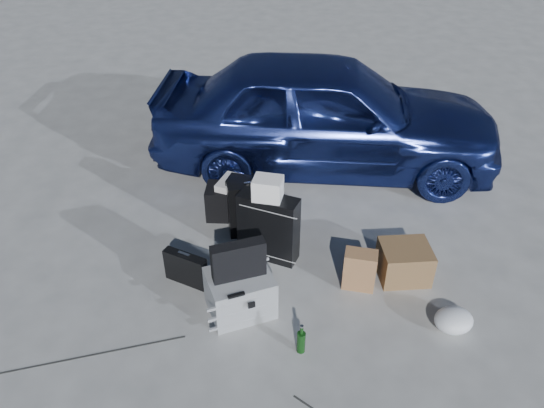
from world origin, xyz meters
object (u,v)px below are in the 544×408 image
(cardboard_box, at_px, (404,262))
(green_bottle, at_px, (301,339))
(suitcase_left, at_px, (251,209))
(pelican_case, at_px, (240,293))
(duffel_bag, at_px, (241,202))
(briefcase, at_px, (186,269))
(car, at_px, (326,113))
(suitcase_right, at_px, (268,227))

(cardboard_box, bearing_deg, green_bottle, -135.16)
(suitcase_left, height_order, green_bottle, suitcase_left)
(pelican_case, height_order, duffel_bag, pelican_case)
(green_bottle, bearing_deg, briefcase, 144.98)
(pelican_case, height_order, cardboard_box, pelican_case)
(cardboard_box, distance_m, green_bottle, 1.32)
(green_bottle, bearing_deg, pelican_case, 141.11)
(car, height_order, duffel_bag, car)
(pelican_case, bearing_deg, green_bottle, -62.41)
(suitcase_right, distance_m, cardboard_box, 1.30)
(suitcase_left, height_order, suitcase_right, suitcase_right)
(suitcase_right, relative_size, green_bottle, 2.48)
(briefcase, relative_size, suitcase_right, 0.61)
(briefcase, relative_size, cardboard_box, 0.93)
(car, xyz_separation_m, briefcase, (-1.30, -2.22, -0.53))
(green_bottle, bearing_deg, car, 85.25)
(green_bottle, bearing_deg, cardboard_box, 44.84)
(suitcase_right, bearing_deg, briefcase, -129.94)
(suitcase_left, relative_size, suitcase_right, 0.87)
(pelican_case, relative_size, duffel_bag, 0.74)
(green_bottle, bearing_deg, suitcase_right, 105.76)
(suitcase_left, bearing_deg, cardboard_box, -35.58)
(pelican_case, relative_size, suitcase_right, 0.78)
(pelican_case, distance_m, duffel_bag, 1.38)
(briefcase, bearing_deg, duffel_bag, 93.27)
(car, relative_size, duffel_bag, 5.63)
(duffel_bag, xyz_separation_m, green_bottle, (0.66, -1.79, -0.04))
(briefcase, bearing_deg, suitcase_right, 53.71)
(green_bottle, bearing_deg, suitcase_left, 109.08)
(briefcase, xyz_separation_m, green_bottle, (1.05, -0.74, -0.02))
(cardboard_box, bearing_deg, suitcase_left, 158.27)
(car, distance_m, suitcase_left, 1.69)
(briefcase, height_order, green_bottle, briefcase)
(suitcase_right, relative_size, duffel_bag, 0.95)
(suitcase_left, bearing_deg, suitcase_right, -74.80)
(car, height_order, green_bottle, car)
(pelican_case, relative_size, briefcase, 1.28)
(briefcase, xyz_separation_m, suitcase_left, (0.53, 0.77, 0.14))
(car, height_order, pelican_case, car)
(briefcase, bearing_deg, suitcase_left, 79.12)
(duffel_bag, bearing_deg, pelican_case, -84.77)
(car, distance_m, briefcase, 2.63)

